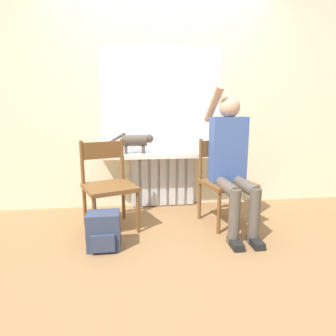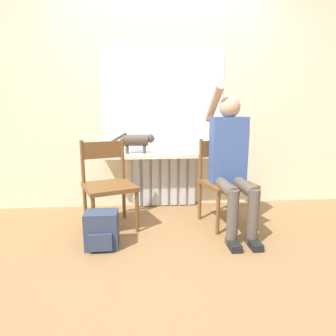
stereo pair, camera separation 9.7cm
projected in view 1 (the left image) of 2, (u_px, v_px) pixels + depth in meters
ground_plane at (178, 249)px, 2.36m from camera, size 12.00×12.00×0.00m
wall_with_window at (162, 93)px, 3.29m from camera, size 7.00×0.06×2.70m
radiator at (163, 181)px, 3.42m from camera, size 0.78×0.08×0.62m
windowsill at (164, 155)px, 3.26m from camera, size 1.47×0.28×0.05m
window_glass at (162, 101)px, 3.27m from camera, size 1.41×0.01×1.19m
chair_left at (108, 184)px, 2.72m from camera, size 0.59×0.59×0.86m
chair_right at (225, 180)px, 2.87m from camera, size 0.55×0.55×0.86m
person at (231, 157)px, 2.71m from camera, size 0.36×1.04×1.41m
cat at (136, 141)px, 3.18m from camera, size 0.50×0.12×0.24m
backpack at (104, 231)px, 2.34m from camera, size 0.27×0.23×0.32m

